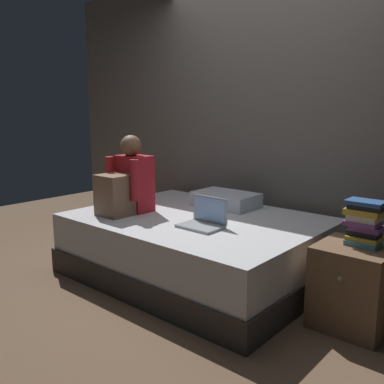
# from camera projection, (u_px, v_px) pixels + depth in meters

# --- Properties ---
(ground_plane) EXTENTS (8.00, 8.00, 0.00)m
(ground_plane) POSITION_uv_depth(u_px,v_px,m) (191.00, 292.00, 3.21)
(ground_plane) COLOR brown
(wall_back) EXTENTS (5.60, 0.10, 2.70)m
(wall_back) POSITION_uv_depth(u_px,v_px,m) (278.00, 112.00, 3.84)
(wall_back) COLOR #605B56
(wall_back) RESTS_ON ground_plane
(bed) EXTENTS (2.00, 1.50, 0.51)m
(bed) POSITION_uv_depth(u_px,v_px,m) (197.00, 246.00, 3.51)
(bed) COLOR #332D2B
(bed) RESTS_ON ground_plane
(nightstand) EXTENTS (0.44, 0.46, 0.53)m
(nightstand) POSITION_uv_depth(u_px,v_px,m) (353.00, 286.00, 2.67)
(nightstand) COLOR brown
(nightstand) RESTS_ON ground_plane
(person_sitting) EXTENTS (0.39, 0.44, 0.66)m
(person_sitting) POSITION_uv_depth(u_px,v_px,m) (127.00, 183.00, 3.56)
(person_sitting) COLOR #B21E28
(person_sitting) RESTS_ON bed
(laptop) EXTENTS (0.32, 0.23, 0.22)m
(laptop) POSITION_uv_depth(u_px,v_px,m) (204.00, 220.00, 3.15)
(laptop) COLOR #9EA0A5
(laptop) RESTS_ON bed
(pillow) EXTENTS (0.56, 0.36, 0.13)m
(pillow) POSITION_uv_depth(u_px,v_px,m) (226.00, 200.00, 3.81)
(pillow) COLOR silver
(pillow) RESTS_ON bed
(book_stack) EXTENTS (0.22, 0.16, 0.28)m
(book_stack) POSITION_uv_depth(u_px,v_px,m) (364.00, 222.00, 2.62)
(book_stack) COLOR teal
(book_stack) RESTS_ON nightstand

